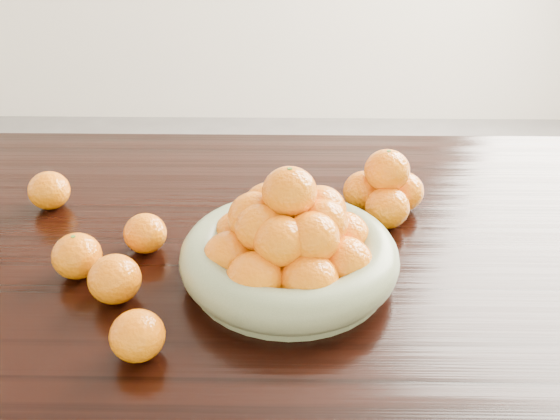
{
  "coord_description": "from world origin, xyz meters",
  "views": [
    {
      "loc": [
        0.04,
        -0.97,
        1.38
      ],
      "look_at": [
        0.02,
        -0.02,
        0.83
      ],
      "focal_mm": 40.0,
      "sensor_mm": 36.0,
      "label": 1
    }
  ],
  "objects_px": {
    "dining_table": "(267,281)",
    "fruit_bowl": "(289,246)",
    "orange_pyramid": "(385,190)",
    "loose_orange_0": "(77,256)"
  },
  "relations": [
    {
      "from": "orange_pyramid",
      "to": "loose_orange_0",
      "type": "bearing_deg",
      "value": -158.47
    },
    {
      "from": "orange_pyramid",
      "to": "loose_orange_0",
      "type": "height_order",
      "value": "orange_pyramid"
    },
    {
      "from": "loose_orange_0",
      "to": "dining_table",
      "type": "bearing_deg",
      "value": 18.93
    },
    {
      "from": "fruit_bowl",
      "to": "loose_orange_0",
      "type": "relative_size",
      "value": 4.4
    },
    {
      "from": "orange_pyramid",
      "to": "dining_table",
      "type": "bearing_deg",
      "value": -155.03
    },
    {
      "from": "orange_pyramid",
      "to": "loose_orange_0",
      "type": "xyz_separation_m",
      "value": [
        -0.54,
        -0.21,
        -0.02
      ]
    },
    {
      "from": "fruit_bowl",
      "to": "loose_orange_0",
      "type": "distance_m",
      "value": 0.36
    },
    {
      "from": "loose_orange_0",
      "to": "orange_pyramid",
      "type": "bearing_deg",
      "value": 21.53
    },
    {
      "from": "dining_table",
      "to": "loose_orange_0",
      "type": "relative_size",
      "value": 24.11
    },
    {
      "from": "dining_table",
      "to": "fruit_bowl",
      "type": "xyz_separation_m",
      "value": [
        0.04,
        -0.11,
        0.15
      ]
    }
  ]
}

